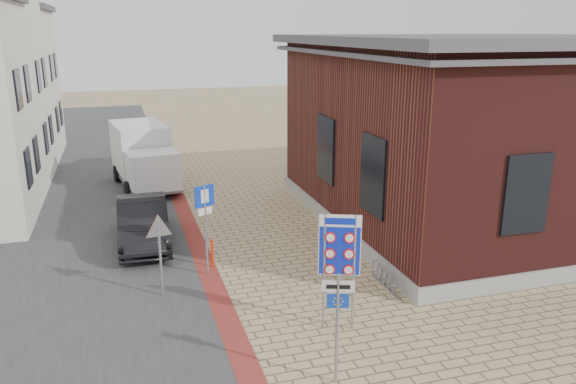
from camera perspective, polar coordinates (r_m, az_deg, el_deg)
ground at (r=13.57m, az=3.82°, el=-14.93°), size 120.00×120.00×0.00m
road_strip at (r=26.79m, az=-19.06°, el=0.14°), size 7.00×60.00×0.02m
curb_strip at (r=22.08m, az=-10.31°, el=-2.54°), size 0.60×40.00×0.02m
brick_building at (r=22.46m, az=19.47°, el=6.25°), size 13.00×13.00×6.80m
bike_rack at (r=16.19m, az=9.96°, el=-8.67°), size 0.08×1.80×0.60m
sedan at (r=19.57m, az=-14.54°, el=-2.95°), size 1.70×4.65×1.52m
box_truck at (r=26.50m, az=-14.47°, el=3.59°), size 2.89×5.65×2.83m
border_sign at (r=13.21m, az=5.26°, el=-5.67°), size 0.94×0.41×2.92m
essen_sign at (r=11.46m, az=5.05°, el=-12.04°), size 0.63×0.25×2.41m
parking_sign at (r=16.28m, az=-8.43°, el=-2.02°), size 0.59×0.29×2.84m
yield_sign at (r=15.29m, az=-12.98°, el=-4.36°), size 0.82×0.18×2.30m
bollard at (r=17.30m, az=-7.69°, el=-6.21°), size 0.09×0.09×0.91m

